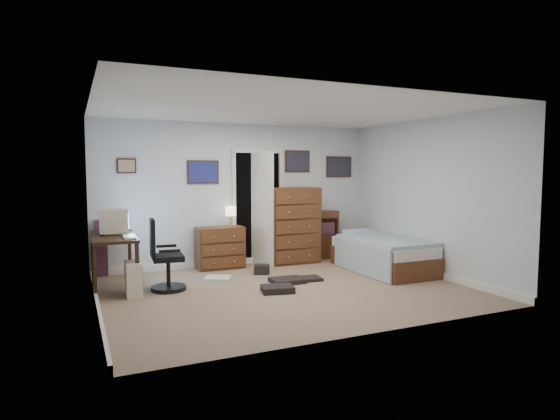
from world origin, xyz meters
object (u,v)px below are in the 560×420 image
object	(u,v)px
office_chair	(164,263)
computer_desk	(107,248)
tall_dresser	(292,225)
low_dresser	(220,248)
bed	(382,254)

from	to	relation	value
office_chair	computer_desk	bearing A→B (deg)	153.03
tall_dresser	computer_desk	bearing A→B (deg)	-166.27
computer_desk	office_chair	bearing A→B (deg)	-30.14
computer_desk	low_dresser	world-z (taller)	computer_desk
computer_desk	office_chair	distance (m)	0.87
computer_desk	low_dresser	xyz separation A→B (m)	(1.86, 0.69, -0.23)
computer_desk	tall_dresser	world-z (taller)	tall_dresser
computer_desk	tall_dresser	bearing A→B (deg)	13.51
tall_dresser	office_chair	bearing A→B (deg)	-154.00
low_dresser	tall_dresser	xyz separation A→B (m)	(1.36, -0.02, 0.33)
low_dresser	office_chair	bearing A→B (deg)	-135.59
low_dresser	tall_dresser	world-z (taller)	tall_dresser
office_chair	bed	distance (m)	3.57
office_chair	bed	world-z (taller)	office_chair
low_dresser	bed	bearing A→B (deg)	-28.66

